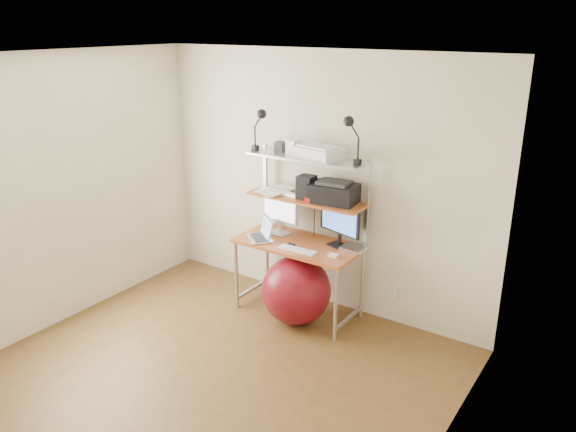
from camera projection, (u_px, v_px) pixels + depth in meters
name	position (u px, v px, depth m)	size (l,w,h in m)	color
room	(190.00, 239.00, 4.03)	(3.60, 3.60, 3.60)	brown
computer_desk	(302.00, 219.00, 5.30)	(1.20, 0.60, 1.57)	#AF4922
wall_outlet	(394.00, 293.00, 5.29)	(0.08, 0.01, 0.12)	silver
monitor_silver	(280.00, 209.00, 5.47)	(0.43, 0.18, 0.48)	silver
monitor_black	(340.00, 221.00, 5.17)	(0.47, 0.18, 0.48)	black
laptop	(263.00, 234.00, 5.40)	(0.38, 0.37, 0.26)	#B3B4B8
keyboard	(297.00, 250.00, 5.14)	(0.37, 0.11, 0.01)	silver
mouse	(333.00, 255.00, 5.00)	(0.09, 0.06, 0.03)	silver
mac_mini	(354.00, 248.00, 5.14)	(0.20, 0.20, 0.04)	#B3B4B8
phone	(288.00, 246.00, 5.23)	(0.07, 0.13, 0.01)	black
printer	(334.00, 192.00, 5.13)	(0.45, 0.33, 0.20)	black
nas_cube	(307.00, 187.00, 5.23)	(0.15, 0.15, 0.22)	black
red_box	(316.00, 199.00, 5.15)	(0.19, 0.13, 0.05)	red
scanner	(318.00, 152.00, 5.10)	(0.47, 0.35, 0.11)	silver
box_white	(293.00, 147.00, 5.22)	(0.11, 0.10, 0.13)	silver
box_grey	(280.00, 146.00, 5.34)	(0.09, 0.09, 0.09)	#303032
clip_lamp_left	(260.00, 121.00, 5.24)	(0.16, 0.09, 0.40)	black
clip_lamp_right	(351.00, 129.00, 4.78)	(0.17, 0.09, 0.42)	black
exercise_ball	(296.00, 290.00, 5.28)	(0.66, 0.66, 0.66)	maroon
paper_stack	(276.00, 190.00, 5.47)	(0.43, 0.41, 0.03)	white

